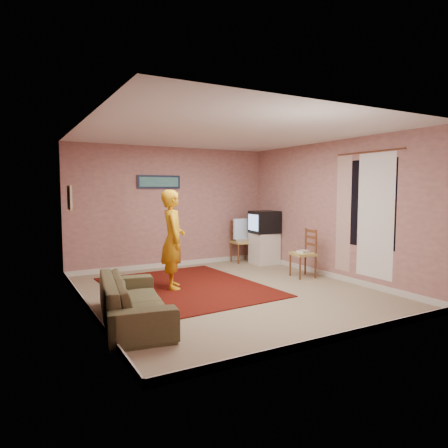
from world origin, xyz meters
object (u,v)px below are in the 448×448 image
chair_b (303,248)px  sofa (134,299)px  crt_tv (264,222)px  person (173,239)px  tv_cabinet (264,248)px  chair_a (242,237)px

chair_b → sofa: chair_b is taller
chair_b → sofa: (-3.60, -0.97, -0.28)m
crt_tv → sofa: 4.54m
sofa → chair_b: bearing=-65.5°
chair_b → sofa: 3.74m
chair_b → person: person is taller
person → chair_b: bearing=-82.4°
tv_cabinet → person: person is taller
chair_a → person: bearing=-144.0°
tv_cabinet → chair_a: 0.59m
chair_b → person: (-2.52, 0.39, 0.28)m
person → crt_tv: bearing=-50.7°
crt_tv → chair_b: bearing=-91.8°
chair_b → crt_tv: bearing=-177.1°
chair_a → chair_b: (0.19, -1.94, -0.02)m
chair_b → person: size_ratio=0.30×
crt_tv → sofa: (-3.74, -2.48, -0.67)m
crt_tv → chair_a: bearing=132.2°
sofa → person: 1.82m
chair_b → chair_a: bearing=-166.0°
chair_a → chair_b: 1.94m
chair_b → sofa: size_ratio=0.26×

